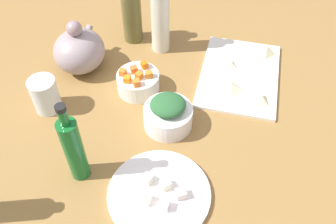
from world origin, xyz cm
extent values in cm
cube|color=olive|center=(0.00, 0.00, 1.50)|extent=(190.00, 190.00, 3.00)
cube|color=silver|center=(23.99, -16.22, 3.50)|extent=(33.06, 23.61, 1.00)
cylinder|color=white|center=(-21.25, -3.37, 3.60)|extent=(23.91, 23.91, 1.20)
cylinder|color=white|center=(0.20, 0.27, 6.02)|extent=(12.99, 12.99, 6.04)
cylinder|color=white|center=(10.82, 11.71, 5.86)|extent=(12.23, 12.23, 5.72)
ellipsoid|color=gray|center=(16.04, 31.75, 9.25)|extent=(16.21, 15.19, 12.50)
sphere|color=gray|center=(16.04, 31.75, 17.32)|extent=(4.54, 4.54, 4.54)
cylinder|color=gray|center=(22.93, 31.75, 10.81)|extent=(5.38, 2.00, 3.93)
cylinder|color=silver|center=(31.17, 10.54, 14.07)|extent=(5.82, 5.82, 22.14)
cylinder|color=#156628|center=(-20.12, 16.52, 12.25)|extent=(4.51, 4.51, 18.50)
cylinder|color=#156628|center=(-20.12, 16.52, 23.61)|extent=(2.03, 2.03, 4.21)
cylinder|color=black|center=(-20.12, 16.52, 26.31)|extent=(2.26, 2.26, 1.20)
cylinder|color=brown|center=(33.83, 20.78, 12.43)|extent=(6.31, 6.31, 18.87)
cylinder|color=white|center=(-2.35, 33.94, 8.04)|extent=(7.46, 7.46, 10.08)
cube|color=orange|center=(10.96, 8.31, 9.62)|extent=(2.49, 2.49, 1.80)
cube|color=orange|center=(11.85, 13.06, 9.62)|extent=(2.51, 2.51, 1.80)
cube|color=orange|center=(7.47, 13.63, 9.62)|extent=(1.86, 1.86, 1.80)
cube|color=orange|center=(6.83, 10.73, 9.62)|extent=(2.52, 2.52, 1.80)
cube|color=orange|center=(9.86, 15.77, 9.62)|extent=(1.82, 1.82, 1.80)
cube|color=orange|center=(14.48, 10.76, 9.62)|extent=(2.55, 2.55, 1.80)
cube|color=orange|center=(9.78, 10.94, 9.62)|extent=(2.34, 2.34, 1.80)
ellipsoid|color=#2B6233|center=(0.20, 0.27, 10.81)|extent=(11.54, 11.82, 3.54)
cube|color=#EAF1CE|center=(-19.47, -4.43, 5.30)|extent=(3.11, 3.11, 2.20)
cube|color=silver|center=(-19.10, -0.46, 5.30)|extent=(2.86, 2.86, 2.20)
cube|color=white|center=(-24.17, -1.15, 5.30)|extent=(2.43, 2.43, 2.20)
cube|color=white|center=(-24.57, -5.43, 5.30)|extent=(2.20, 2.20, 2.20)
cube|color=white|center=(-20.86, -8.36, 5.30)|extent=(3.03, 3.03, 2.20)
pyramid|color=beige|center=(13.59, -23.43, 5.22)|extent=(6.08, 5.77, 2.45)
pyramid|color=beige|center=(26.44, -13.00, 5.08)|extent=(5.14, 4.86, 2.16)
pyramid|color=beige|center=(35.96, -23.12, 5.52)|extent=(5.49, 4.95, 3.05)
pyramid|color=beige|center=(16.47, -14.62, 5.10)|extent=(6.51, 6.54, 2.19)
camera|label=1|loc=(-61.33, -15.90, 79.09)|focal=39.11mm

